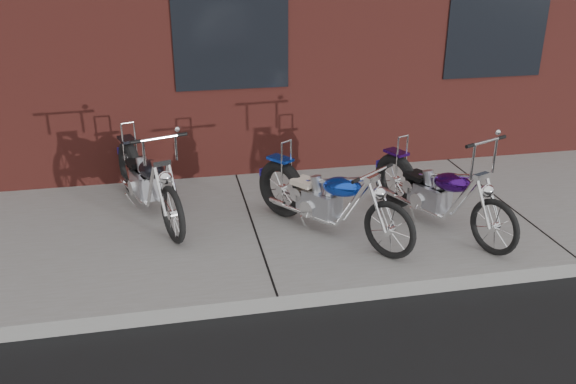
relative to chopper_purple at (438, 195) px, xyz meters
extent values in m
plane|color=black|center=(-1.93, -1.05, -0.51)|extent=(120.00, 120.00, 0.00)
cube|color=slate|center=(-1.93, 0.45, -0.44)|extent=(22.00, 3.00, 0.15)
torus|color=black|center=(-0.20, 0.47, -0.04)|extent=(0.36, 0.64, 0.64)
torus|color=black|center=(0.34, -0.81, -0.07)|extent=(0.28, 0.55, 0.58)
cube|color=#B0B1B3|center=(0.02, -0.05, -0.05)|extent=(0.37, 0.42, 0.27)
ellipsoid|color=#330C61|center=(0.12, -0.28, 0.21)|extent=(0.40, 0.54, 0.27)
cube|color=black|center=(-0.07, 0.16, 0.13)|extent=(0.29, 0.31, 0.05)
cylinder|color=white|center=(0.30, -0.71, 0.16)|extent=(0.13, 0.25, 0.48)
cylinder|color=white|center=(0.25, -0.61, 0.75)|extent=(0.46, 0.21, 0.03)
cylinder|color=white|center=(-0.17, 0.40, 0.29)|extent=(0.03, 0.03, 0.42)
cylinder|color=white|center=(0.04, 0.17, -0.17)|extent=(0.35, 0.75, 0.04)
torus|color=black|center=(-1.50, 0.48, -0.03)|extent=(0.49, 0.60, 0.65)
torus|color=black|center=(-0.66, -0.67, -0.07)|extent=(0.40, 0.52, 0.59)
cube|color=#B0B1B3|center=(-1.16, 0.01, -0.04)|extent=(0.42, 0.44, 0.27)
ellipsoid|color=#123CC3|center=(-1.01, -0.19, 0.22)|extent=(0.48, 0.54, 0.28)
cube|color=beige|center=(-1.30, 0.20, 0.14)|extent=(0.33, 0.33, 0.05)
cylinder|color=white|center=(-0.73, -0.58, 0.17)|extent=(0.18, 0.23, 0.49)
cylinder|color=white|center=(-0.80, -0.49, 0.47)|extent=(0.42, 0.32, 0.03)
cylinder|color=white|center=(-1.46, 0.42, 0.31)|extent=(0.03, 0.03, 0.44)
cylinder|color=white|center=(-1.19, 0.24, -0.16)|extent=(0.52, 0.69, 0.04)
torus|color=black|center=(-3.20, 1.45, -0.03)|extent=(0.34, 0.68, 0.67)
torus|color=black|center=(-2.74, 0.06, -0.06)|extent=(0.25, 0.59, 0.61)
cube|color=#B0B1B3|center=(-3.01, 0.88, -0.03)|extent=(0.37, 0.44, 0.28)
ellipsoid|color=black|center=(-2.93, 0.64, 0.24)|extent=(0.39, 0.56, 0.29)
cube|color=black|center=(-3.09, 1.11, 0.15)|extent=(0.29, 0.32, 0.06)
cylinder|color=white|center=(-2.77, 0.17, 0.19)|extent=(0.12, 0.27, 0.50)
cylinder|color=white|center=(-2.81, 0.28, 0.69)|extent=(0.49, 0.19, 0.03)
cylinder|color=white|center=(-3.18, 1.38, 0.33)|extent=(0.03, 0.03, 0.45)
cylinder|color=white|center=(-2.97, 1.11, -0.16)|extent=(0.31, 0.81, 0.04)
camera|label=1|loc=(-2.75, -5.52, 2.55)|focal=38.00mm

